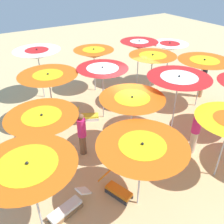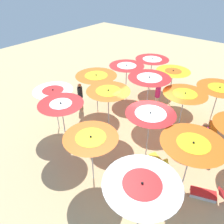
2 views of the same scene
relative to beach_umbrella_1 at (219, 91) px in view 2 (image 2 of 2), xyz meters
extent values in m
cube|color=#D1B57F|center=(-2.25, -3.14, -2.00)|extent=(38.54, 38.54, 0.04)
cylinder|color=#B2B2B7|center=(0.00, 0.00, -0.99)|extent=(0.05, 0.05, 1.97)
cone|color=orange|center=(0.00, 0.00, -0.01)|extent=(2.27, 2.27, 0.34)
cone|color=yellow|center=(0.00, 0.00, 0.08)|extent=(1.16, 1.16, 0.17)
sphere|color=black|center=(0.00, 0.00, 0.19)|extent=(0.07, 0.07, 0.07)
cylinder|color=#B2B2B7|center=(-2.77, 0.45, -0.98)|extent=(0.05, 0.05, 1.99)
cone|color=yellow|center=(-2.77, 0.45, 0.01)|extent=(2.00, 2.00, 0.34)
cone|color=orange|center=(-2.77, 0.45, 0.10)|extent=(0.98, 0.98, 0.17)
sphere|color=black|center=(-2.77, 0.45, 0.21)|extent=(0.07, 0.07, 0.07)
cylinder|color=#B2B2B7|center=(-4.74, 1.44, -1.00)|extent=(0.05, 0.05, 1.96)
cone|color=red|center=(-4.74, 1.44, -0.02)|extent=(2.22, 2.22, 0.36)
cone|color=white|center=(-4.74, 1.44, 0.07)|extent=(1.26, 1.26, 0.20)
sphere|color=black|center=(-4.74, 1.44, 0.19)|extent=(0.07, 0.07, 0.07)
cylinder|color=#B2B2B7|center=(-1.06, -1.88, -0.95)|extent=(0.05, 0.05, 2.06)
cone|color=orange|center=(-1.06, -1.88, 0.08)|extent=(2.10, 2.10, 0.40)
cone|color=yellow|center=(-1.06, -1.88, 0.17)|extent=(1.13, 1.13, 0.21)
sphere|color=black|center=(-1.06, -1.88, 0.30)|extent=(0.07, 0.07, 0.07)
cylinder|color=#B2B2B7|center=(-3.04, -1.87, -0.84)|extent=(0.05, 0.05, 2.28)
cone|color=red|center=(-3.04, -1.87, 0.30)|extent=(2.23, 2.23, 0.45)
cone|color=white|center=(-3.04, -1.87, 0.40)|extent=(1.30, 1.30, 0.26)
sphere|color=black|center=(-3.04, -1.87, 0.55)|extent=(0.07, 0.07, 0.07)
cylinder|color=#B2B2B7|center=(-5.31, -0.67, -0.96)|extent=(0.05, 0.05, 2.04)
cone|color=red|center=(-5.31, -0.67, 0.06)|extent=(2.16, 2.16, 0.33)
cone|color=white|center=(-5.31, -0.67, 0.14)|extent=(1.19, 1.19, 0.18)
sphere|color=black|center=(-5.31, -0.67, 0.26)|extent=(0.07, 0.07, 0.07)
cylinder|color=#B2B2B7|center=(0.57, -5.03, -0.96)|extent=(0.05, 0.05, 2.05)
cone|color=orange|center=(0.57, -5.03, 0.07)|extent=(2.28, 2.28, 0.43)
cone|color=yellow|center=(0.57, -5.03, 0.18)|extent=(1.14, 1.14, 0.21)
sphere|color=black|center=(0.57, -5.03, 0.31)|extent=(0.07, 0.07, 0.07)
cylinder|color=#B2B2B7|center=(-1.46, -4.43, -0.93)|extent=(0.05, 0.05, 2.10)
cone|color=red|center=(-1.46, -4.43, 0.12)|extent=(2.07, 2.07, 0.41)
cone|color=white|center=(-1.46, -4.43, 0.21)|extent=(1.29, 1.29, 0.25)
sphere|color=black|center=(-1.46, -4.43, 0.36)|extent=(0.07, 0.07, 0.07)
cylinder|color=#B2B2B7|center=(-3.84, -4.22, -0.85)|extent=(0.05, 0.05, 2.26)
cone|color=orange|center=(-3.84, -4.22, 0.28)|extent=(2.08, 2.08, 0.40)
cone|color=yellow|center=(-3.84, -4.22, 0.37)|extent=(1.18, 1.18, 0.23)
sphere|color=black|center=(-3.84, -4.22, 0.51)|extent=(0.07, 0.07, 0.07)
cylinder|color=#B2B2B7|center=(-5.73, -2.99, -0.96)|extent=(0.05, 0.05, 2.04)
cone|color=orange|center=(-5.73, -2.99, 0.06)|extent=(2.30, 2.30, 0.43)
cone|color=yellow|center=(-5.73, -2.99, 0.16)|extent=(1.27, 1.27, 0.24)
sphere|color=black|center=(-5.73, -2.99, 0.30)|extent=(0.07, 0.07, 0.07)
cylinder|color=#B2B2B7|center=(0.16, -7.66, -0.87)|extent=(0.05, 0.05, 2.22)
cone|color=white|center=(0.16, -7.66, 0.24)|extent=(2.18, 2.18, 0.42)
cone|color=red|center=(0.16, -7.66, 0.36)|extent=(1.09, 1.09, 0.21)
sphere|color=black|center=(0.16, -7.66, 0.49)|extent=(0.07, 0.07, 0.07)
cylinder|color=#B2B2B7|center=(-2.41, -6.95, -0.98)|extent=(0.05, 0.05, 2.00)
cone|color=orange|center=(-2.41, -6.95, 0.02)|extent=(2.00, 2.00, 0.44)
cone|color=yellow|center=(-2.41, -6.95, 0.12)|extent=(1.11, 1.11, 0.24)
sphere|color=black|center=(-2.41, -6.95, 0.27)|extent=(0.07, 0.07, 0.07)
cylinder|color=#B2B2B7|center=(-4.73, -6.33, -0.86)|extent=(0.05, 0.05, 2.23)
cone|color=red|center=(-4.73, -6.33, 0.25)|extent=(1.96, 1.96, 0.38)
cone|color=white|center=(-4.73, -6.33, 0.36)|extent=(0.95, 0.95, 0.19)
sphere|color=black|center=(-4.73, -6.33, 0.48)|extent=(0.07, 0.07, 0.07)
cylinder|color=#B2B2B7|center=(-6.18, -5.61, -0.94)|extent=(0.05, 0.05, 2.09)
cone|color=white|center=(-6.18, -5.61, 0.11)|extent=(1.94, 1.94, 0.38)
cone|color=red|center=(-6.18, -5.61, 0.20)|extent=(1.03, 1.03, 0.20)
sphere|color=black|center=(-6.18, -5.61, 0.33)|extent=(0.07, 0.07, 0.07)
cube|color=silver|center=(-0.88, -4.73, -1.91)|extent=(0.77, 0.40, 0.14)
cube|color=silver|center=(-0.73, -4.43, -1.91)|extent=(0.77, 0.40, 0.14)
cube|color=yellow|center=(-0.81, -4.58, -1.79)|extent=(0.90, 0.68, 0.10)
cube|color=yellow|center=(-0.34, -4.81, -1.57)|extent=(0.38, 0.42, 0.37)
cube|color=silver|center=(1.44, -5.15, -1.91)|extent=(0.89, 0.37, 0.14)
cube|color=silver|center=(1.31, -4.82, -1.91)|extent=(0.89, 0.37, 0.14)
cube|color=red|center=(1.38, -4.98, -1.79)|extent=(1.00, 0.67, 0.10)
cube|color=red|center=(1.96, -4.76, -1.59)|extent=(0.46, 0.46, 0.33)
cube|color=#333338|center=(0.16, -0.56, -1.91)|extent=(0.30, 0.77, 0.14)
cube|color=#333338|center=(0.46, -0.45, -1.91)|extent=(0.30, 0.77, 0.14)
cube|color=orange|center=(0.31, -0.51, -1.79)|extent=(0.56, 0.86, 0.10)
cube|color=orange|center=(0.49, -1.01, -1.51)|extent=(0.40, 0.40, 0.48)
cylinder|color=#A3704C|center=(-6.60, -3.50, -1.59)|extent=(0.24, 0.24, 0.78)
cylinder|color=black|center=(-6.60, -3.50, -0.86)|extent=(0.30, 0.30, 0.68)
sphere|color=#A3704C|center=(-6.60, -3.50, -0.41)|extent=(0.21, 0.21, 0.21)
cylinder|color=beige|center=(-2.99, -0.74, -1.54)|extent=(0.24, 0.24, 0.88)
cylinder|color=#D82672|center=(-2.99, -0.74, -0.72)|extent=(0.30, 0.30, 0.77)
sphere|color=beige|center=(-2.99, -0.74, -0.22)|extent=(0.24, 0.24, 0.24)
cylinder|color=brown|center=(0.36, -2.74, -1.59)|extent=(0.24, 0.24, 0.77)
cylinder|color=#D82672|center=(0.36, -2.74, -0.87)|extent=(0.30, 0.30, 0.68)
sphere|color=brown|center=(0.36, -2.74, -0.43)|extent=(0.21, 0.21, 0.21)
sphere|color=white|center=(-5.32, -1.07, -1.83)|extent=(0.30, 0.30, 0.30)
camera|label=1|loc=(3.00, 3.44, 3.88)|focal=38.74mm
camera|label=2|loc=(1.88, -11.10, 5.29)|focal=34.95mm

